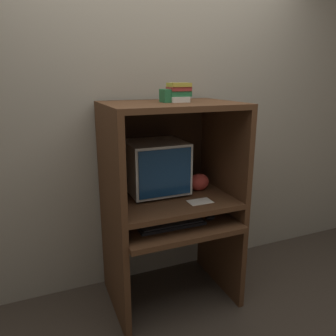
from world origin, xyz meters
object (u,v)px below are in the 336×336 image
mouse (210,218)px  storage_box (170,96)px  crt_monitor (156,167)px  book_stack (179,92)px  snack_bag (199,182)px  keyboard (172,225)px

mouse → storage_box: bearing=143.1°
mouse → storage_box: (-0.24, 0.18, 0.83)m
crt_monitor → mouse: 0.53m
mouse → crt_monitor: bearing=137.3°
mouse → book_stack: bearing=136.3°
snack_bag → keyboard: bearing=-146.2°
mouse → keyboard: bearing=178.9°
crt_monitor → mouse: bearing=-42.7°
crt_monitor → storage_box: (0.07, -0.10, 0.50)m
mouse → storage_box: size_ratio=0.58×
keyboard → mouse: mouse is taller
crt_monitor → snack_bag: size_ratio=2.64×
book_stack → snack_bag: bearing=12.9°
crt_monitor → book_stack: bearing=-41.2°
snack_bag → book_stack: (-0.19, -0.04, 0.66)m
snack_bag → storage_box: size_ratio=1.28×
mouse → book_stack: (-0.18, 0.17, 0.86)m
mouse → book_stack: size_ratio=0.49×
book_stack → storage_box: size_ratio=1.20×
mouse → book_stack: book_stack is taller
crt_monitor → mouse: (0.30, -0.28, -0.33)m
keyboard → storage_box: storage_box is taller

